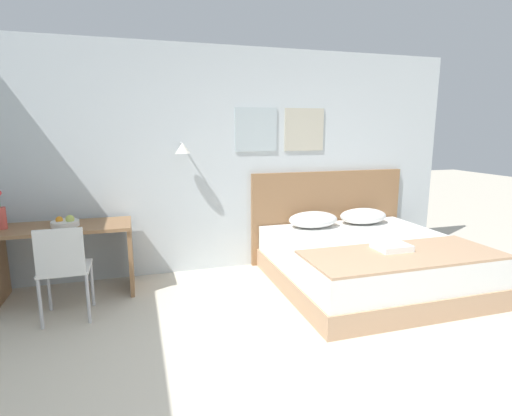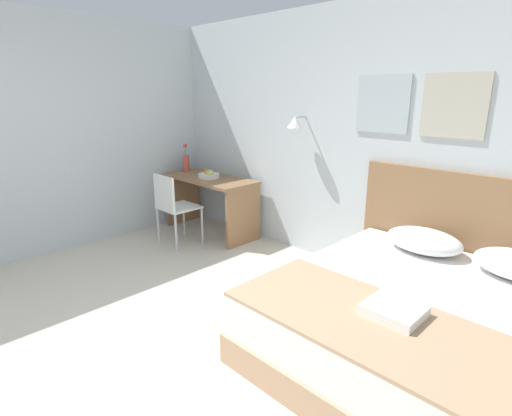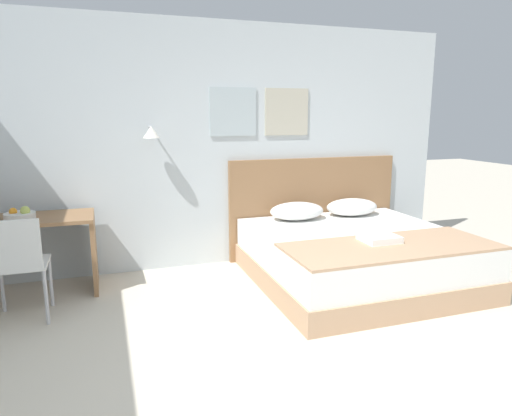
{
  "view_description": "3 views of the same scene",
  "coord_description": "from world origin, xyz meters",
  "px_view_note": "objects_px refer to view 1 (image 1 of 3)",
  "views": [
    {
      "loc": [
        -1.07,
        -1.87,
        1.71
      ],
      "look_at": [
        -0.07,
        1.44,
        1.02
      ],
      "focal_mm": 28.0,
      "sensor_mm": 36.0,
      "label": 1
    },
    {
      "loc": [
        2.2,
        -0.7,
        1.81
      ],
      "look_at": [
        -0.31,
        1.81,
        0.77
      ],
      "focal_mm": 28.0,
      "sensor_mm": 36.0,
      "label": 2
    },
    {
      "loc": [
        -1.04,
        -2.07,
        1.67
      ],
      "look_at": [
        0.14,
        1.39,
        0.92
      ],
      "focal_mm": 32.0,
      "sensor_mm": 36.0,
      "label": 3
    }
  ],
  "objects_px": {
    "desk_chair": "(63,265)",
    "flower_vase": "(1,216)",
    "pillow_right": "(363,216)",
    "fruit_bowl": "(65,223)",
    "bed": "(369,263)",
    "headboard": "(328,215)",
    "pillow_left": "(313,220)",
    "folded_towel_near_foot": "(392,247)",
    "throw_blanket": "(403,254)",
    "desk": "(66,246)"
  },
  "relations": [
    {
      "from": "desk_chair",
      "to": "fruit_bowl",
      "type": "height_order",
      "value": "desk_chair"
    },
    {
      "from": "bed",
      "to": "headboard",
      "type": "xyz_separation_m",
      "value": [
        0.0,
        1.01,
        0.33
      ]
    },
    {
      "from": "bed",
      "to": "fruit_bowl",
      "type": "xyz_separation_m",
      "value": [
        -3.11,
        0.65,
        0.52
      ]
    },
    {
      "from": "desk",
      "to": "pillow_left",
      "type": "bearing_deg",
      "value": 0.79
    },
    {
      "from": "headboard",
      "to": "fruit_bowl",
      "type": "xyz_separation_m",
      "value": [
        -3.11,
        -0.36,
        0.2
      ]
    },
    {
      "from": "bed",
      "to": "folded_towel_near_foot",
      "type": "bearing_deg",
      "value": -94.94
    },
    {
      "from": "desk",
      "to": "folded_towel_near_foot",
      "type": "bearing_deg",
      "value": -19.67
    },
    {
      "from": "pillow_right",
      "to": "desk_chair",
      "type": "xyz_separation_m",
      "value": [
        -3.42,
        -0.67,
        -0.08
      ]
    },
    {
      "from": "bed",
      "to": "fruit_bowl",
      "type": "bearing_deg",
      "value": 168.25
    },
    {
      "from": "headboard",
      "to": "flower_vase",
      "type": "bearing_deg",
      "value": -175.32
    },
    {
      "from": "headboard",
      "to": "folded_towel_near_foot",
      "type": "xyz_separation_m",
      "value": [
        -0.04,
        -1.44,
        -0.01
      ]
    },
    {
      "from": "pillow_right",
      "to": "fruit_bowl",
      "type": "bearing_deg",
      "value": -178.86
    },
    {
      "from": "headboard",
      "to": "desk_chair",
      "type": "height_order",
      "value": "headboard"
    },
    {
      "from": "desk",
      "to": "desk_chair",
      "type": "height_order",
      "value": "desk_chair"
    },
    {
      "from": "bed",
      "to": "folded_towel_near_foot",
      "type": "height_order",
      "value": "folded_towel_near_foot"
    },
    {
      "from": "headboard",
      "to": "pillow_right",
      "type": "bearing_deg",
      "value": -39.75
    },
    {
      "from": "bed",
      "to": "throw_blanket",
      "type": "bearing_deg",
      "value": -90.0
    },
    {
      "from": "desk",
      "to": "throw_blanket",
      "type": "bearing_deg",
      "value": -21.64
    },
    {
      "from": "fruit_bowl",
      "to": "bed",
      "type": "bearing_deg",
      "value": -11.75
    },
    {
      "from": "bed",
      "to": "pillow_right",
      "type": "xyz_separation_m",
      "value": [
        0.35,
        0.72,
        0.36
      ]
    },
    {
      "from": "bed",
      "to": "flower_vase",
      "type": "relative_size",
      "value": 5.15
    },
    {
      "from": "headboard",
      "to": "fruit_bowl",
      "type": "height_order",
      "value": "headboard"
    },
    {
      "from": "bed",
      "to": "fruit_bowl",
      "type": "height_order",
      "value": "fruit_bowl"
    },
    {
      "from": "throw_blanket",
      "to": "desk_chair",
      "type": "height_order",
      "value": "desk_chair"
    },
    {
      "from": "desk_chair",
      "to": "pillow_left",
      "type": "bearing_deg",
      "value": 13.86
    },
    {
      "from": "desk_chair",
      "to": "folded_towel_near_foot",
      "type": "bearing_deg",
      "value": -8.93
    },
    {
      "from": "flower_vase",
      "to": "bed",
      "type": "bearing_deg",
      "value": -10.84
    },
    {
      "from": "bed",
      "to": "folded_towel_near_foot",
      "type": "xyz_separation_m",
      "value": [
        -0.04,
        -0.43,
        0.32
      ]
    },
    {
      "from": "throw_blanket",
      "to": "desk",
      "type": "xyz_separation_m",
      "value": [
        -3.14,
        1.24,
        -0.0
      ]
    },
    {
      "from": "desk",
      "to": "headboard",
      "type": "bearing_deg",
      "value": 5.99
    },
    {
      "from": "throw_blanket",
      "to": "desk_chair",
      "type": "bearing_deg",
      "value": 168.7
    },
    {
      "from": "bed",
      "to": "pillow_left",
      "type": "height_order",
      "value": "pillow_left"
    },
    {
      "from": "headboard",
      "to": "desk_chair",
      "type": "bearing_deg",
      "value": -162.6
    },
    {
      "from": "fruit_bowl",
      "to": "flower_vase",
      "type": "height_order",
      "value": "flower_vase"
    },
    {
      "from": "headboard",
      "to": "pillow_right",
      "type": "relative_size",
      "value": 3.4
    },
    {
      "from": "headboard",
      "to": "fruit_bowl",
      "type": "bearing_deg",
      "value": -173.42
    },
    {
      "from": "bed",
      "to": "desk",
      "type": "relative_size",
      "value": 1.53
    },
    {
      "from": "folded_towel_near_foot",
      "to": "flower_vase",
      "type": "height_order",
      "value": "flower_vase"
    },
    {
      "from": "throw_blanket",
      "to": "fruit_bowl",
      "type": "relative_size",
      "value": 7.2
    },
    {
      "from": "pillow_left",
      "to": "folded_towel_near_foot",
      "type": "height_order",
      "value": "pillow_left"
    },
    {
      "from": "desk_chair",
      "to": "flower_vase",
      "type": "height_order",
      "value": "flower_vase"
    },
    {
      "from": "throw_blanket",
      "to": "pillow_left",
      "type": "bearing_deg",
      "value": 105.23
    },
    {
      "from": "pillow_left",
      "to": "bed",
      "type": "bearing_deg",
      "value": -64.01
    },
    {
      "from": "pillow_right",
      "to": "desk_chair",
      "type": "bearing_deg",
      "value": -168.9
    },
    {
      "from": "headboard",
      "to": "pillow_left",
      "type": "height_order",
      "value": "headboard"
    },
    {
      "from": "pillow_right",
      "to": "throw_blanket",
      "type": "height_order",
      "value": "pillow_right"
    },
    {
      "from": "bed",
      "to": "headboard",
      "type": "bearing_deg",
      "value": 90.0
    },
    {
      "from": "throw_blanket",
      "to": "fruit_bowl",
      "type": "xyz_separation_m",
      "value": [
        -3.11,
        1.21,
        0.25
      ]
    },
    {
      "from": "desk_chair",
      "to": "pillow_right",
      "type": "bearing_deg",
      "value": 11.1
    },
    {
      "from": "headboard",
      "to": "folded_towel_near_foot",
      "type": "bearing_deg",
      "value": -91.48
    }
  ]
}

